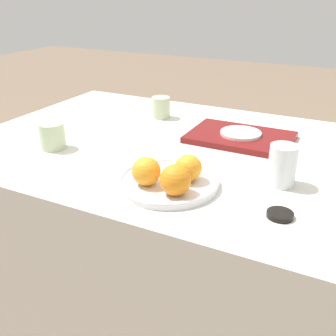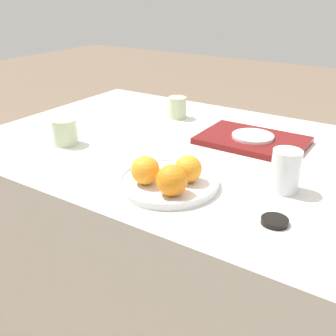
# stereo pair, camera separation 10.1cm
# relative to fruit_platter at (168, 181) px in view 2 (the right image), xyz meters

# --- Properties ---
(ground_plane) EXTENTS (12.00, 12.00, 0.00)m
(ground_plane) POSITION_rel_fruit_platter_xyz_m (-0.09, 0.27, -0.77)
(ground_plane) COLOR #7A6651
(table) EXTENTS (1.41, 0.96, 0.76)m
(table) POSITION_rel_fruit_platter_xyz_m (-0.09, 0.27, -0.39)
(table) COLOR silver
(table) RESTS_ON ground_plane
(fruit_platter) EXTENTS (0.27, 0.27, 0.02)m
(fruit_platter) POSITION_rel_fruit_platter_xyz_m (0.00, 0.00, 0.00)
(fruit_platter) COLOR silver
(fruit_platter) RESTS_ON table
(orange_0) EXTENTS (0.07, 0.07, 0.07)m
(orange_0) POSITION_rel_fruit_platter_xyz_m (0.05, 0.02, 0.04)
(orange_0) COLOR orange
(orange_0) RESTS_ON fruit_platter
(orange_1) EXTENTS (0.07, 0.07, 0.07)m
(orange_1) POSITION_rel_fruit_platter_xyz_m (-0.04, -0.05, 0.04)
(orange_1) COLOR orange
(orange_1) RESTS_ON fruit_platter
(orange_2) EXTENTS (0.08, 0.08, 0.08)m
(orange_2) POSITION_rel_fruit_platter_xyz_m (0.05, -0.06, 0.04)
(orange_2) COLOR orange
(orange_2) RESTS_ON fruit_platter
(water_glass) EXTENTS (0.07, 0.07, 0.11)m
(water_glass) POSITION_rel_fruit_platter_xyz_m (0.26, 0.14, 0.04)
(water_glass) COLOR silver
(water_glass) RESTS_ON table
(serving_tray) EXTENTS (0.34, 0.23, 0.02)m
(serving_tray) POSITION_rel_fruit_platter_xyz_m (0.07, 0.41, -0.00)
(serving_tray) COLOR maroon
(serving_tray) RESTS_ON table
(side_plate) EXTENTS (0.14, 0.14, 0.01)m
(side_plate) POSITION_rel_fruit_platter_xyz_m (0.07, 0.41, 0.01)
(side_plate) COLOR white
(side_plate) RESTS_ON serving_tray
(cup_0) EXTENTS (0.08, 0.08, 0.08)m
(cup_0) POSITION_rel_fruit_platter_xyz_m (-0.45, 0.07, 0.03)
(cup_0) COLOR #B7CC9E
(cup_0) RESTS_ON table
(cup_1) EXTENTS (0.07, 0.07, 0.08)m
(cup_1) POSITION_rel_fruit_platter_xyz_m (-0.29, 0.51, 0.03)
(cup_1) COLOR #B7CC9E
(cup_1) RESTS_ON table
(soy_dish) EXTENTS (0.06, 0.06, 0.01)m
(soy_dish) POSITION_rel_fruit_platter_xyz_m (0.30, -0.03, -0.01)
(soy_dish) COLOR black
(soy_dish) RESTS_ON table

